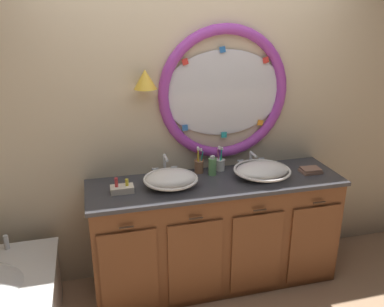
# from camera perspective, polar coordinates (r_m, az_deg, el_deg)

# --- Properties ---
(ground_plane) EXTENTS (14.00, 14.00, 0.00)m
(ground_plane) POSITION_cam_1_polar(r_m,az_deg,el_deg) (3.35, 2.63, -20.20)
(ground_plane) COLOR tan
(back_wall_assembly) EXTENTS (6.40, 0.26, 2.60)m
(back_wall_assembly) POSITION_cam_1_polar(r_m,az_deg,el_deg) (3.24, 0.24, 4.94)
(back_wall_assembly) COLOR beige
(back_wall_assembly) RESTS_ON ground_plane
(vanity_counter) EXTENTS (1.97, 0.60, 0.90)m
(vanity_counter) POSITION_cam_1_polar(r_m,az_deg,el_deg) (3.33, 3.30, -10.95)
(vanity_counter) COLOR brown
(vanity_counter) RESTS_ON ground_plane
(sink_basin_left) EXTENTS (0.41, 0.41, 0.13)m
(sink_basin_left) POSITION_cam_1_polar(r_m,az_deg,el_deg) (2.98, -3.03, -3.63)
(sink_basin_left) COLOR white
(sink_basin_left) RESTS_ON vanity_counter
(sink_basin_right) EXTENTS (0.45, 0.45, 0.12)m
(sink_basin_right) POSITION_cam_1_polar(r_m,az_deg,el_deg) (3.20, 9.86, -2.35)
(sink_basin_right) COLOR white
(sink_basin_right) RESTS_ON vanity_counter
(faucet_set_left) EXTENTS (0.20, 0.14, 0.18)m
(faucet_set_left) POSITION_cam_1_polar(r_m,az_deg,el_deg) (3.18, -3.85, -1.99)
(faucet_set_left) COLOR silver
(faucet_set_left) RESTS_ON vanity_counter
(faucet_set_right) EXTENTS (0.24, 0.13, 0.14)m
(faucet_set_right) POSITION_cam_1_polar(r_m,az_deg,el_deg) (3.39, 8.33, -1.03)
(faucet_set_right) COLOR silver
(faucet_set_right) RESTS_ON vanity_counter
(toothbrush_holder_left) EXTENTS (0.08, 0.08, 0.22)m
(toothbrush_holder_left) POSITION_cam_1_polar(r_m,az_deg,el_deg) (3.24, 0.99, -1.69)
(toothbrush_holder_left) COLOR #996647
(toothbrush_holder_left) RESTS_ON vanity_counter
(toothbrush_holder_right) EXTENTS (0.08, 0.08, 0.21)m
(toothbrush_holder_right) POSITION_cam_1_polar(r_m,az_deg,el_deg) (3.30, 4.01, -1.44)
(toothbrush_holder_right) COLOR white
(toothbrush_holder_right) RESTS_ON vanity_counter
(soap_dispenser) EXTENTS (0.06, 0.07, 0.17)m
(soap_dispenser) POSITION_cam_1_polar(r_m,az_deg,el_deg) (3.20, 2.90, -1.78)
(soap_dispenser) COLOR #6BAD66
(soap_dispenser) RESTS_ON vanity_counter
(folded_hand_towel) EXTENTS (0.16, 0.12, 0.04)m
(folded_hand_towel) POSITION_cam_1_polar(r_m,az_deg,el_deg) (3.39, 16.39, -2.29)
(folded_hand_towel) COLOR #936B56
(folded_hand_towel) RESTS_ON vanity_counter
(toiletry_basket) EXTENTS (0.17, 0.10, 0.12)m
(toiletry_basket) POSITION_cam_1_polar(r_m,az_deg,el_deg) (2.96, -9.85, -4.90)
(toiletry_basket) COLOR beige
(toiletry_basket) RESTS_ON vanity_counter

